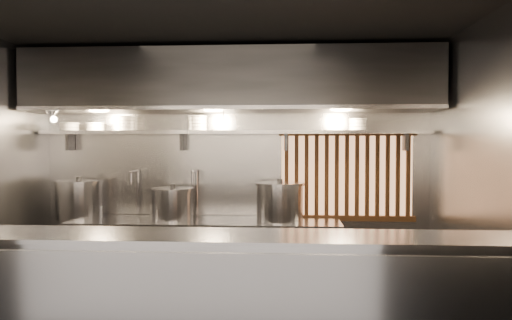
# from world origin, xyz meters

# --- Properties ---
(ceiling) EXTENTS (4.50, 4.50, 0.00)m
(ceiling) POSITION_xyz_m (0.00, 0.00, 2.80)
(ceiling) COLOR black
(ceiling) RESTS_ON wall_back
(wall_back) EXTENTS (4.50, 0.00, 4.50)m
(wall_back) POSITION_xyz_m (0.00, 1.50, 1.40)
(wall_back) COLOR gray
(wall_back) RESTS_ON floor
(wall_right) EXTENTS (0.00, 3.00, 3.00)m
(wall_right) POSITION_xyz_m (2.25, 0.00, 1.40)
(wall_right) COLOR gray
(wall_right) RESTS_ON floor
(serving_counter) EXTENTS (4.50, 0.56, 1.13)m
(serving_counter) POSITION_xyz_m (0.00, -0.96, 0.57)
(serving_counter) COLOR #A0A0A6
(serving_counter) RESTS_ON floor
(cooking_bench) EXTENTS (3.00, 0.70, 0.90)m
(cooking_bench) POSITION_xyz_m (-0.30, 1.13, 0.45)
(cooking_bench) COLOR #A0A0A6
(cooking_bench) RESTS_ON floor
(bowl_shelf) EXTENTS (4.40, 0.34, 0.04)m
(bowl_shelf) POSITION_xyz_m (0.00, 1.32, 1.88)
(bowl_shelf) COLOR #A0A0A6
(bowl_shelf) RESTS_ON wall_back
(exhaust_hood) EXTENTS (4.40, 0.81, 0.65)m
(exhaust_hood) POSITION_xyz_m (0.00, 1.10, 2.42)
(exhaust_hood) COLOR #2D2D30
(exhaust_hood) RESTS_ON ceiling
(wood_screen) EXTENTS (1.56, 0.09, 1.04)m
(wood_screen) POSITION_xyz_m (1.30, 1.45, 1.38)
(wood_screen) COLOR #FFB072
(wood_screen) RESTS_ON wall_back
(faucet_left) EXTENTS (0.04, 0.30, 0.50)m
(faucet_left) POSITION_xyz_m (-1.15, 1.37, 1.31)
(faucet_left) COLOR silver
(faucet_left) RESTS_ON wall_back
(faucet_right) EXTENTS (0.04, 0.30, 0.50)m
(faucet_right) POSITION_xyz_m (-0.45, 1.37, 1.31)
(faucet_right) COLOR silver
(faucet_right) RESTS_ON wall_back
(heat_lamp) EXTENTS (0.25, 0.35, 0.20)m
(heat_lamp) POSITION_xyz_m (-1.90, 0.85, 2.07)
(heat_lamp) COLOR #A0A0A6
(heat_lamp) RESTS_ON exhaust_hood
(pendant_bulb) EXTENTS (0.09, 0.09, 0.19)m
(pendant_bulb) POSITION_xyz_m (-0.10, 1.20, 1.96)
(pendant_bulb) COLOR #2D2D30
(pendant_bulb) RESTS_ON exhaust_hood
(stock_pot_left) EXTENTS (0.70, 0.70, 0.47)m
(stock_pot_left) POSITION_xyz_m (-1.75, 1.17, 1.12)
(stock_pot_left) COLOR #A0A0A6
(stock_pot_left) RESTS_ON cooking_bench
(stock_pot_mid) EXTENTS (0.54, 0.54, 0.40)m
(stock_pot_mid) POSITION_xyz_m (-0.66, 1.12, 1.08)
(stock_pot_mid) COLOR #A0A0A6
(stock_pot_mid) RESTS_ON cooking_bench
(stock_pot_right) EXTENTS (0.67, 0.67, 0.47)m
(stock_pot_right) POSITION_xyz_m (0.54, 1.10, 1.11)
(stock_pot_right) COLOR #A0A0A6
(stock_pot_right) RESTS_ON cooking_bench
(bowl_stack_0) EXTENTS (0.22, 0.22, 0.09)m
(bowl_stack_0) POSITION_xyz_m (-1.92, 1.32, 1.95)
(bowl_stack_0) COLOR white
(bowl_stack_0) RESTS_ON bowl_shelf
(bowl_stack_1) EXTENTS (0.22, 0.22, 0.09)m
(bowl_stack_1) POSITION_xyz_m (-1.61, 1.32, 1.95)
(bowl_stack_1) COLOR white
(bowl_stack_1) RESTS_ON bowl_shelf
(bowl_stack_2) EXTENTS (0.20, 0.20, 0.17)m
(bowl_stack_2) POSITION_xyz_m (-1.23, 1.32, 1.99)
(bowl_stack_2) COLOR white
(bowl_stack_2) RESTS_ON bowl_shelf
(bowl_stack_3) EXTENTS (0.23, 0.23, 0.17)m
(bowl_stack_3) POSITION_xyz_m (-0.41, 1.32, 1.98)
(bowl_stack_3) COLOR white
(bowl_stack_3) RESTS_ON bowl_shelf
(bowl_stack_4) EXTENTS (0.20, 0.20, 0.13)m
(bowl_stack_4) POSITION_xyz_m (1.40, 1.32, 1.97)
(bowl_stack_4) COLOR white
(bowl_stack_4) RESTS_ON bowl_shelf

